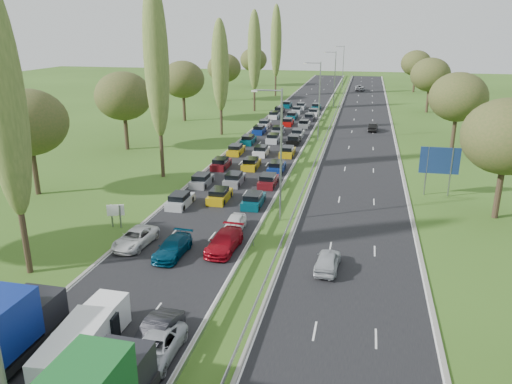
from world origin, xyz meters
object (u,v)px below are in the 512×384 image
Objects in this scene: white_van_rear at (97,325)px; near_car_2 at (135,238)px; white_van_front at (78,350)px; info_sign at (116,213)px; direction_sign at (440,163)px.

near_car_2 is at bearing 107.24° from white_van_rear.
white_van_front is at bearing -70.72° from near_car_2.
info_sign is 0.40× the size of direction_sign.
direction_sign reaches higher than info_sign.
near_car_2 is 2.29× the size of info_sign.
direction_sign is at bearing 52.54° from white_van_front.
white_van_front is 19.61m from info_sign.
white_van_rear is at bearing -66.18° from info_sign.
white_van_rear is (-0.33, 2.42, -0.12)m from white_van_front.
near_car_2 is 0.87× the size of white_van_front.
white_van_front is at bearing -81.09° from white_van_rear.
near_car_2 is 15.34m from white_van_front.
near_car_2 is 0.98× the size of white_van_rear.
white_van_front is at bearing -68.17° from info_sign.
white_van_front is 2.45m from white_van_rear.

